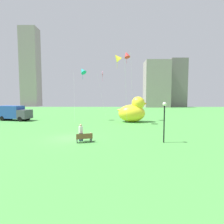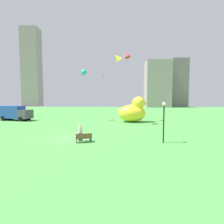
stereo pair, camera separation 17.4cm
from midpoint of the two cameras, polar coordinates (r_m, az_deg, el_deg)
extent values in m
plane|color=#499642|center=(19.77, -13.60, -8.21)|extent=(140.00, 140.00, 0.00)
cube|color=brown|center=(17.49, -9.31, -8.39)|extent=(1.64, 0.89, 0.06)
cube|color=brown|center=(17.24, -9.23, -7.71)|extent=(1.53, 0.51, 0.45)
cube|color=#47474C|center=(17.47, -11.63, -9.20)|extent=(0.18, 0.38, 0.39)
cube|color=#47474C|center=(17.64, -6.99, -9.01)|extent=(0.18, 0.38, 0.39)
cylinder|color=#38476B|center=(18.02, -10.71, -8.02)|extent=(0.19, 0.19, 0.85)
cylinder|color=#38476B|center=(17.98, -10.04, -8.04)|extent=(0.19, 0.19, 0.85)
cylinder|color=white|center=(17.85, -10.41, -5.70)|extent=(0.42, 0.42, 0.64)
sphere|color=#D8AD8C|center=(17.78, -10.43, -4.29)|extent=(0.25, 0.25, 0.25)
cylinder|color=silver|center=(17.98, -7.38, -8.68)|extent=(0.10, 0.10, 0.43)
cylinder|color=silver|center=(17.97, -7.03, -8.69)|extent=(0.10, 0.10, 0.43)
cylinder|color=#D85999|center=(17.89, -7.22, -7.51)|extent=(0.22, 0.22, 0.32)
sphere|color=#D8AD8C|center=(17.85, -7.23, -6.80)|extent=(0.13, 0.13, 0.13)
ellipsoid|color=yellow|center=(32.06, 6.27, -0.42)|extent=(4.84, 3.58, 3.16)
sphere|color=yellow|center=(32.10, 8.36, 2.90)|extent=(2.36, 2.36, 2.36)
cone|color=orange|center=(32.26, 10.22, 2.67)|extent=(1.06, 1.06, 1.06)
cone|color=yellow|center=(31.87, 2.51, 0.52)|extent=(1.45, 1.26, 1.52)
cylinder|color=black|center=(17.65, 16.33, -3.84)|extent=(0.12, 0.12, 3.60)
sphere|color=#EAEACC|center=(17.48, 16.47, 2.50)|extent=(0.38, 0.38, 0.38)
cube|color=#264CA5|center=(39.51, -30.20, 0.02)|extent=(5.07, 3.34, 2.40)
cube|color=#4C4C56|center=(37.36, -26.62, -0.62)|extent=(2.31, 2.66, 1.68)
cylinder|color=black|center=(37.56, -26.81, -1.89)|extent=(1.45, 2.55, 0.90)
cylinder|color=black|center=(40.33, -31.17, -1.65)|extent=(1.45, 2.55, 0.90)
cube|color=#9E938C|center=(106.98, -25.07, 12.95)|extent=(8.93, 7.16, 41.69)
cube|color=#9E938C|center=(89.64, 14.23, 8.74)|extent=(11.76, 8.99, 22.39)
cube|color=gray|center=(99.52, 20.11, 8.76)|extent=(8.31, 10.09, 24.42)
cylinder|color=silver|center=(34.50, -12.35, 5.21)|extent=(0.80, 3.24, 9.62)
cone|color=teal|center=(34.97, -9.70, 13.15)|extent=(1.90, 1.81, 1.55)
cylinder|color=teal|center=(34.85, -9.68, 11.68)|extent=(0.04, 0.04, 1.60)
cylinder|color=silver|center=(40.62, -3.57, 5.43)|extent=(2.04, 0.39, 9.98)
cube|color=pink|center=(41.99, -3.25, 12.23)|extent=(0.15, 1.27, 1.27)
cylinder|color=pink|center=(41.88, -3.24, 11.01)|extent=(0.04, 0.04, 1.60)
cylinder|color=silver|center=(33.65, 6.34, 7.80)|extent=(0.78, 2.00, 12.54)
cone|color=red|center=(34.86, 4.66, 18.12)|extent=(1.74, 1.79, 1.42)
cylinder|color=red|center=(34.66, 4.65, 16.68)|extent=(0.04, 0.04, 1.60)
cylinder|color=silver|center=(28.41, 4.37, 6.72)|extent=(0.73, 2.83, 10.84)
cone|color=yellow|center=(29.41, 1.53, 17.32)|extent=(1.72, 1.35, 1.55)
cylinder|color=yellow|center=(29.22, 1.53, 15.60)|extent=(0.04, 0.04, 1.60)
camera|label=1|loc=(0.09, -90.20, -0.02)|focal=28.07mm
camera|label=2|loc=(0.09, 89.80, 0.02)|focal=28.07mm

